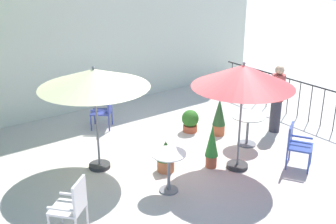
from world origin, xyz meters
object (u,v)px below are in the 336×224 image
at_px(potted_plant_0, 166,155).
at_px(standing_person, 277,98).
at_px(cafe_table_0, 169,165).
at_px(patio_umbrella_0, 243,77).
at_px(cafe_table_1, 248,124).
at_px(patio_chair_1, 296,143).
at_px(potted_plant_1, 190,121).
at_px(potted_plant_2, 212,145).
at_px(patio_chair_0, 104,110).
at_px(patio_umbrella_1, 94,79).
at_px(patio_chair_2, 72,204).
at_px(potted_plant_3, 219,116).

xyz_separation_m(potted_plant_0, standing_person, (3.35, 0.03, 0.52)).
relative_size(cafe_table_0, standing_person, 0.47).
xyz_separation_m(patio_umbrella_0, cafe_table_1, (0.97, 0.66, -1.45)).
bearing_deg(patio_chair_1, patio_umbrella_0, 146.71).
relative_size(patio_umbrella_0, potted_plant_1, 4.06).
xyz_separation_m(patio_umbrella_0, potted_plant_0, (-1.26, 0.77, -1.61)).
distance_m(patio_umbrella_0, cafe_table_0, 2.19).
bearing_deg(patio_umbrella_0, potted_plant_2, 139.92).
xyz_separation_m(cafe_table_0, patio_chair_1, (2.67, -0.77, -0.01)).
xyz_separation_m(patio_chair_1, standing_person, (1.09, 1.45, 0.33)).
bearing_deg(patio_chair_1, patio_chair_0, 117.85).
bearing_deg(patio_umbrella_0, cafe_table_1, 34.37).
bearing_deg(potted_plant_1, cafe_table_0, -137.28).
xyz_separation_m(patio_umbrella_1, patio_chair_2, (-1.33, -1.69, -1.37)).
bearing_deg(patio_chair_2, patio_umbrella_0, 0.00).
height_order(potted_plant_3, standing_person, standing_person).
distance_m(patio_umbrella_0, patio_chair_2, 3.88).
distance_m(patio_chair_2, standing_person, 5.77).
xyz_separation_m(potted_plant_0, potted_plant_3, (2.09, 0.69, 0.13)).
distance_m(potted_plant_2, potted_plant_3, 1.66).
height_order(patio_umbrella_0, patio_chair_1, patio_umbrella_0).
relative_size(patio_umbrella_0, potted_plant_0, 3.38).
height_order(patio_umbrella_1, potted_plant_2, patio_umbrella_1).
relative_size(patio_umbrella_1, patio_chair_1, 2.39).
bearing_deg(patio_umbrella_1, cafe_table_1, -17.52).
height_order(patio_umbrella_1, potted_plant_1, patio_umbrella_1).
xyz_separation_m(cafe_table_0, standing_person, (3.76, 0.68, 0.33)).
xyz_separation_m(patio_umbrella_0, patio_umbrella_1, (-2.29, 1.69, -0.05)).
bearing_deg(patio_umbrella_1, patio_chair_2, -128.23).
bearing_deg(potted_plant_2, cafe_table_1, 12.81).
relative_size(cafe_table_1, potted_plant_3, 0.83).
distance_m(patio_chair_2, potted_plant_3, 4.67).
bearing_deg(cafe_table_1, patio_umbrella_1, 162.48).
bearing_deg(patio_chair_0, patio_umbrella_1, -121.59).
relative_size(patio_chair_1, standing_person, 0.54).
bearing_deg(potted_plant_3, patio_chair_1, -85.37).
bearing_deg(potted_plant_1, patio_chair_0, 137.69).
distance_m(patio_umbrella_0, potted_plant_2, 1.55).
bearing_deg(cafe_table_1, potted_plant_0, 177.11).
relative_size(patio_umbrella_0, potted_plant_2, 2.40).
distance_m(potted_plant_0, potted_plant_3, 2.20).
height_order(patio_umbrella_0, potted_plant_1, patio_umbrella_0).
bearing_deg(patio_chair_2, potted_plant_0, 18.20).
height_order(patio_umbrella_0, cafe_table_0, patio_umbrella_0).
xyz_separation_m(patio_umbrella_0, cafe_table_0, (-1.67, 0.12, -1.41)).
distance_m(patio_chair_0, potted_plant_2, 3.22).
bearing_deg(patio_chair_1, cafe_table_1, 91.26).
height_order(cafe_table_1, potted_plant_2, potted_plant_2).
height_order(patio_chair_2, standing_person, standing_person).
relative_size(patio_chair_0, potted_plant_3, 0.89).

